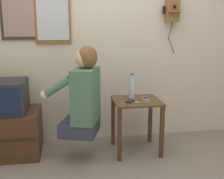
# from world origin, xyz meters

# --- Properties ---
(wall_back) EXTENTS (6.80, 0.05, 2.55)m
(wall_back) POSITION_xyz_m (0.00, 1.16, 1.27)
(wall_back) COLOR beige
(wall_back) RESTS_ON ground_plane
(side_table) EXTENTS (0.51, 0.48, 0.60)m
(side_table) POSITION_xyz_m (0.35, 0.69, 0.47)
(side_table) COLOR #51331E
(side_table) RESTS_ON ground_plane
(person) EXTENTS (0.62, 0.55, 0.91)m
(person) POSITION_xyz_m (-0.24, 0.56, 0.71)
(person) COLOR #2D3347
(person) RESTS_ON ground_plane
(tv_stand) EXTENTS (0.69, 0.56, 0.49)m
(tv_stand) POSITION_xyz_m (-1.06, 0.83, 0.25)
(tv_stand) COLOR #422819
(tv_stand) RESTS_ON ground_plane
(television) EXTENTS (0.45, 0.46, 0.34)m
(television) POSITION_xyz_m (-1.06, 0.82, 0.66)
(television) COLOR #232326
(television) RESTS_ON tv_stand
(wall_phone_antique) EXTENTS (0.20, 0.18, 0.73)m
(wall_phone_antique) POSITION_xyz_m (0.86, 1.07, 1.60)
(wall_phone_antique) COLOR brown
(framed_picture) EXTENTS (0.44, 0.03, 0.49)m
(framed_picture) POSITION_xyz_m (-0.89, 1.12, 1.49)
(framed_picture) COLOR #2D2823
(wall_mirror) EXTENTS (0.40, 0.03, 0.69)m
(wall_mirror) POSITION_xyz_m (-0.54, 1.12, 1.55)
(wall_mirror) COLOR brown
(cell_phone_held) EXTENTS (0.12, 0.14, 0.01)m
(cell_phone_held) POSITION_xyz_m (0.26, 0.63, 0.61)
(cell_phone_held) COLOR black
(cell_phone_held) RESTS_ON side_table
(cell_phone_spare) EXTENTS (0.06, 0.12, 0.01)m
(cell_phone_spare) POSITION_xyz_m (0.45, 0.71, 0.61)
(cell_phone_spare) COLOR silver
(cell_phone_spare) RESTS_ON side_table
(water_bottle) EXTENTS (0.07, 0.07, 0.28)m
(water_bottle) POSITION_xyz_m (0.32, 0.79, 0.73)
(water_bottle) COLOR #ADC6DB
(water_bottle) RESTS_ON side_table
(toothbrush) EXTENTS (0.18, 0.04, 0.02)m
(toothbrush) POSITION_xyz_m (0.37, 0.55, 0.61)
(toothbrush) COLOR #4CBF66
(toothbrush) RESTS_ON side_table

